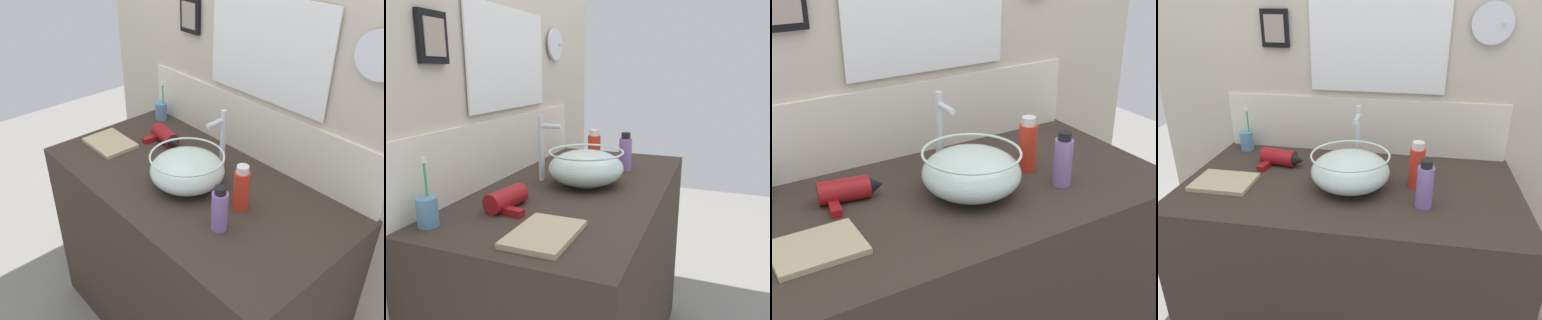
# 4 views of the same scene
# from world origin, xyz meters

# --- Properties ---
(vanity_counter) EXTENTS (1.29, 0.68, 0.90)m
(vanity_counter) POSITION_xyz_m (0.00, 0.00, 0.45)
(vanity_counter) COLOR #382D26
(vanity_counter) RESTS_ON ground
(back_panel) EXTENTS (1.99, 0.09, 2.54)m
(back_panel) POSITION_xyz_m (0.00, 0.37, 1.27)
(back_panel) COLOR beige
(back_panel) RESTS_ON ground
(glass_bowl_sink) EXTENTS (0.29, 0.29, 0.14)m
(glass_bowl_sink) POSITION_xyz_m (0.01, -0.03, 0.97)
(glass_bowl_sink) COLOR silver
(glass_bowl_sink) RESTS_ON vanity_counter
(faucet) EXTENTS (0.02, 0.10, 0.27)m
(faucet) POSITION_xyz_m (0.01, 0.15, 1.05)
(faucet) COLOR silver
(faucet) RESTS_ON vanity_counter
(hair_drier) EXTENTS (0.20, 0.14, 0.07)m
(hair_drier) POSITION_xyz_m (-0.32, 0.12, 0.93)
(hair_drier) COLOR maroon
(hair_drier) RESTS_ON vanity_counter
(spray_bottle) EXTENTS (0.06, 0.06, 0.18)m
(spray_bottle) POSITION_xyz_m (0.25, 0.02, 0.98)
(spray_bottle) COLOR red
(spray_bottle) RESTS_ON vanity_counter
(soap_dispenser) EXTENTS (0.06, 0.06, 0.17)m
(soap_dispenser) POSITION_xyz_m (0.28, -0.12, 0.98)
(soap_dispenser) COLOR #8C6BB2
(soap_dispenser) RESTS_ON vanity_counter
(hand_towel) EXTENTS (0.23, 0.17, 0.02)m
(hand_towel) POSITION_xyz_m (-0.48, -0.09, 0.90)
(hand_towel) COLOR tan
(hand_towel) RESTS_ON vanity_counter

